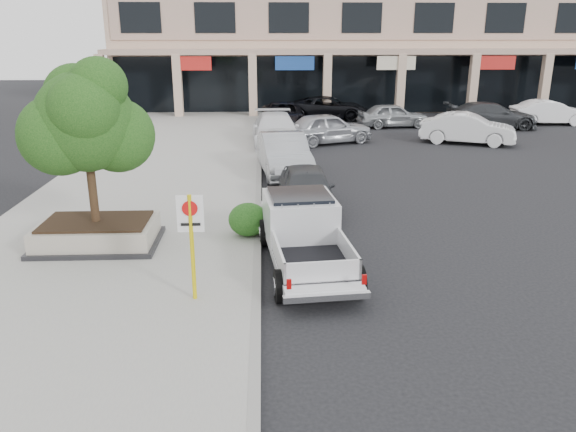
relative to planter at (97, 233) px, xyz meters
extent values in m
plane|color=black|center=(5.79, -2.76, -0.48)|extent=(120.00, 120.00, 0.00)
cube|color=gray|center=(0.29, 3.24, -0.40)|extent=(8.00, 52.00, 0.15)
cube|color=gray|center=(4.24, 3.24, -0.40)|extent=(0.20, 52.00, 0.15)
cube|color=tan|center=(13.79, 31.24, 4.02)|extent=(40.00, 10.00, 9.00)
cube|color=tan|center=(13.79, 25.14, 3.82)|extent=(40.00, 2.20, 0.35)
cube|color=tan|center=(-6.21, 24.29, 1.62)|extent=(0.55, 0.55, 4.20)
cube|color=black|center=(13.79, 26.19, 1.52)|extent=(39.20, 0.08, 3.90)
cube|color=black|center=(0.00, 0.00, -0.27)|extent=(3.20, 2.20, 0.12)
cube|color=gray|center=(0.00, 0.00, 0.04)|extent=(3.00, 2.00, 0.50)
cube|color=black|center=(0.00, 0.00, 0.32)|extent=(2.70, 1.70, 0.06)
cylinder|color=black|center=(0.00, 0.00, 1.45)|extent=(0.22, 0.22, 2.20)
sphere|color=#12390F|center=(0.00, 0.00, 2.95)|extent=(2.50, 2.50, 2.50)
sphere|color=#12390F|center=(0.70, 0.30, 2.55)|extent=(1.90, 1.90, 1.90)
sphere|color=#12390F|center=(-0.30, 0.50, 3.55)|extent=(1.60, 1.60, 1.60)
cylinder|color=#DAC30B|center=(2.94, -3.31, 0.82)|extent=(0.09, 0.09, 2.30)
cube|color=white|center=(2.94, -3.31, 1.57)|extent=(0.55, 0.03, 0.78)
cylinder|color=red|center=(2.94, -3.34, 1.69)|extent=(0.32, 0.02, 0.32)
ellipsoid|color=#174112|center=(3.99, 0.54, 0.14)|extent=(1.10, 0.99, 0.93)
imported|color=#323437|center=(5.83, 3.37, 0.24)|extent=(1.80, 4.23, 1.43)
imported|color=#9C9EA3|center=(5.28, 8.19, 0.35)|extent=(2.28, 5.18, 1.66)
imported|color=white|center=(5.08, 14.21, 0.34)|extent=(2.49, 5.70, 1.63)
imported|color=black|center=(5.64, 20.00, 0.28)|extent=(2.51, 5.44, 1.51)
imported|color=#A1A2A8|center=(7.79, 14.80, 0.33)|extent=(5.08, 3.46, 1.61)
imported|color=silver|center=(15.07, 14.44, 0.31)|extent=(5.06, 3.35, 1.58)
imported|color=#2D2F32|center=(18.16, 19.12, 0.31)|extent=(5.51, 2.46, 1.57)
imported|color=black|center=(8.82, 23.39, 0.28)|extent=(5.77, 3.40, 1.51)
imported|color=#929699|center=(12.37, 19.87, 0.25)|extent=(4.44, 2.18, 1.46)
imported|color=white|center=(22.44, 20.50, 0.29)|extent=(4.68, 1.81, 1.52)
camera|label=1|loc=(4.44, -14.23, 5.09)|focal=35.00mm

